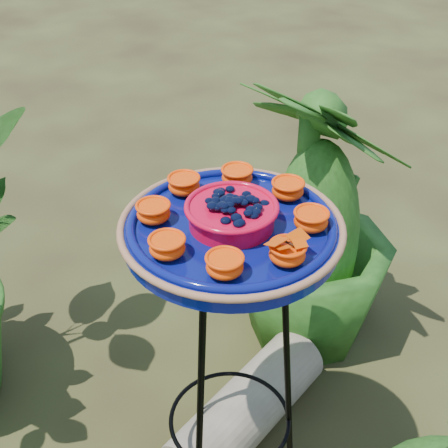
{
  "coord_description": "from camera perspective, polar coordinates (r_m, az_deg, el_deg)",
  "views": [
    {
      "loc": [
        -0.3,
        -0.88,
        1.59
      ],
      "look_at": [
        0.04,
        0.03,
        0.91
      ],
      "focal_mm": 50.0,
      "sensor_mm": 36.0,
      "label": 1
    }
  ],
  "objects": [
    {
      "name": "driftwood_log",
      "position": [
        1.92,
        2.1,
        -16.5
      ],
      "size": [
        0.57,
        0.44,
        0.19
      ],
      "primitive_type": "cylinder",
      "rotation": [
        0.0,
        1.57,
        0.53
      ],
      "color": "gray",
      "rests_on": "ground"
    },
    {
      "name": "tripod_stand",
      "position": [
        1.47,
        0.59,
        -12.09
      ],
      "size": [
        0.35,
        0.35,
        0.85
      ],
      "rotation": [
        0.0,
        0.0,
        0.16
      ],
      "color": "black",
      "rests_on": "ground"
    },
    {
      "name": "shrub_back_right",
      "position": [
        1.99,
        8.35,
        0.34
      ],
      "size": [
        0.7,
        0.7,
        0.95
      ],
      "primitive_type": "imported",
      "rotation": [
        0.0,
        0.0,
        1.98
      ],
      "color": "#1E4412",
      "rests_on": "ground"
    },
    {
      "name": "feeder_dish",
      "position": [
        1.23,
        0.69,
        -0.13
      ],
      "size": [
        0.49,
        0.49,
        0.1
      ],
      "rotation": [
        0.0,
        0.0,
        0.16
      ],
      "color": "#081061",
      "rests_on": "tripod_stand"
    }
  ]
}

